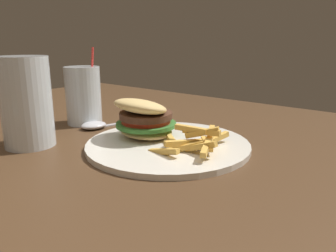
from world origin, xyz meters
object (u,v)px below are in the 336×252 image
(beer_glass, at_px, (27,105))
(juice_glass, at_px, (83,97))
(meal_plate_near, at_px, (158,133))
(spoon, at_px, (97,125))

(beer_glass, relative_size, juice_glass, 0.94)
(meal_plate_near, bearing_deg, juice_glass, -3.65)
(meal_plate_near, xyz_separation_m, beer_glass, (0.18, 0.15, 0.05))
(meal_plate_near, bearing_deg, spoon, -1.34)
(beer_glass, relative_size, spoon, 0.90)
(meal_plate_near, distance_m, juice_glass, 0.24)
(meal_plate_near, bearing_deg, beer_glass, 39.42)
(beer_glass, bearing_deg, spoon, -89.96)
(juice_glass, bearing_deg, meal_plate_near, 176.35)
(spoon, bearing_deg, juice_glass, -88.23)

